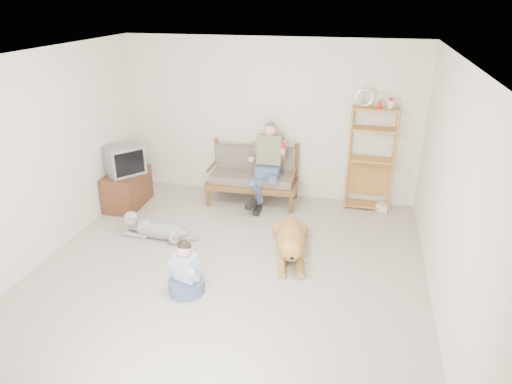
% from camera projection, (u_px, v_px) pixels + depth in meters
% --- Properties ---
extents(floor, '(5.50, 5.50, 0.00)m').
position_uv_depth(floor, '(225.00, 277.00, 5.81)').
color(floor, beige).
rests_on(floor, ground).
extents(ceiling, '(5.50, 5.50, 0.00)m').
position_uv_depth(ceiling, '(218.00, 59.00, 4.72)').
color(ceiling, white).
rests_on(ceiling, ground).
extents(wall_back, '(5.00, 0.00, 5.00)m').
position_uv_depth(wall_back, '(270.00, 120.00, 7.72)').
color(wall_back, silver).
rests_on(wall_back, ground).
extents(wall_front, '(5.00, 0.00, 5.00)m').
position_uv_depth(wall_front, '(90.00, 342.00, 2.81)').
color(wall_front, silver).
rests_on(wall_front, ground).
extents(wall_left, '(0.00, 5.50, 5.50)m').
position_uv_depth(wall_left, '(34.00, 162.00, 5.79)').
color(wall_left, silver).
rests_on(wall_left, ground).
extents(wall_right, '(0.00, 5.50, 5.50)m').
position_uv_depth(wall_right, '(452.00, 200.00, 4.74)').
color(wall_right, silver).
rests_on(wall_right, ground).
extents(loveseat, '(1.52, 0.75, 0.95)m').
position_uv_depth(loveseat, '(253.00, 174.00, 7.77)').
color(loveseat, brown).
rests_on(loveseat, ground).
extents(man, '(0.54, 0.77, 1.25)m').
position_uv_depth(man, '(265.00, 171.00, 7.46)').
color(man, '#516494').
rests_on(man, loveseat).
extents(etagere, '(0.75, 0.33, 1.99)m').
position_uv_depth(etagere, '(371.00, 158.00, 7.37)').
color(etagere, '#C27A3C').
rests_on(etagere, ground).
extents(book_stack, '(0.23, 0.21, 0.12)m').
position_uv_depth(book_stack, '(383.00, 207.00, 7.55)').
color(book_stack, white).
rests_on(book_stack, ground).
extents(tv_stand, '(0.52, 0.91, 0.60)m').
position_uv_depth(tv_stand, '(127.00, 189.00, 7.67)').
color(tv_stand, '#5A311D').
rests_on(tv_stand, ground).
extents(crt_tv, '(0.71, 0.73, 0.47)m').
position_uv_depth(crt_tv, '(124.00, 160.00, 7.40)').
color(crt_tv, slate).
rests_on(crt_tv, tv_stand).
extents(wall_outlet, '(0.12, 0.02, 0.08)m').
position_uv_depth(wall_outlet, '(203.00, 172.00, 8.39)').
color(wall_outlet, white).
rests_on(wall_outlet, ground).
extents(golden_retriever, '(0.59, 1.60, 0.49)m').
position_uv_depth(golden_retriever, '(291.00, 241.00, 6.25)').
color(golden_retriever, '#B6873F').
rests_on(golden_retriever, ground).
extents(shaggy_dog, '(1.25, 0.32, 0.37)m').
position_uv_depth(shaggy_dog, '(154.00, 228.00, 6.71)').
color(shaggy_dog, white).
rests_on(shaggy_dog, ground).
extents(terrier, '(0.37, 0.57, 0.24)m').
position_uv_depth(terrier, '(297.00, 249.00, 6.25)').
color(terrier, silver).
rests_on(terrier, ground).
extents(child, '(0.44, 0.44, 0.70)m').
position_uv_depth(child, '(186.00, 273.00, 5.45)').
color(child, '#516494').
rests_on(child, ground).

